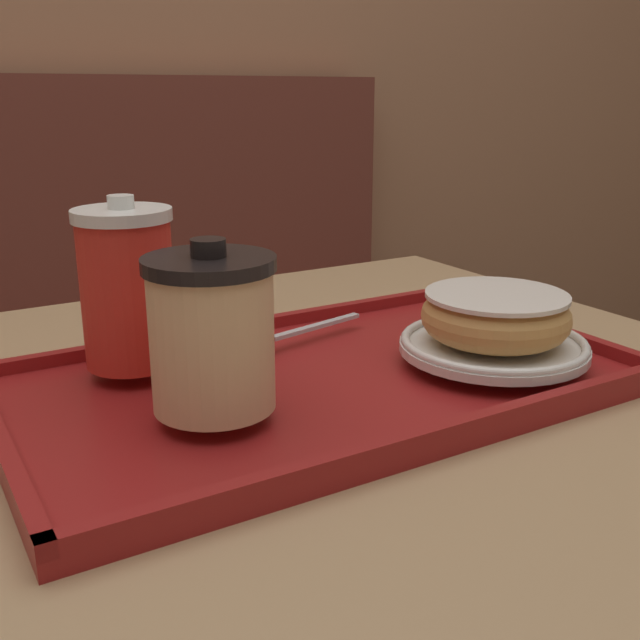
# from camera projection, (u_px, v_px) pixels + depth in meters

# --- Properties ---
(booth_bench) EXTENTS (1.59, 0.44, 1.00)m
(booth_bench) POSITION_uv_depth(u_px,v_px,m) (60.00, 446.00, 1.44)
(booth_bench) COLOR brown
(booth_bench) RESTS_ON ground_plane
(cafe_table) EXTENTS (0.90, 0.82, 0.72)m
(cafe_table) POSITION_uv_depth(u_px,v_px,m) (295.00, 578.00, 0.68)
(cafe_table) COLOR tan
(cafe_table) RESTS_ON ground_plane
(serving_tray) EXTENTS (0.53, 0.31, 0.02)m
(serving_tray) POSITION_uv_depth(u_px,v_px,m) (320.00, 382.00, 0.65)
(serving_tray) COLOR maroon
(serving_tray) RESTS_ON cafe_table
(coffee_cup_front) EXTENTS (0.10, 0.10, 0.13)m
(coffee_cup_front) POSITION_uv_depth(u_px,v_px,m) (212.00, 332.00, 0.54)
(coffee_cup_front) COLOR #E0B784
(coffee_cup_front) RESTS_ON serving_tray
(coffee_cup_rear) EXTENTS (0.08, 0.08, 0.15)m
(coffee_cup_rear) POSITION_uv_depth(u_px,v_px,m) (127.00, 287.00, 0.63)
(coffee_cup_rear) COLOR red
(coffee_cup_rear) RESTS_ON serving_tray
(plate_with_chocolate_donut) EXTENTS (0.17, 0.17, 0.01)m
(plate_with_chocolate_donut) POSITION_uv_depth(u_px,v_px,m) (493.00, 345.00, 0.68)
(plate_with_chocolate_donut) COLOR white
(plate_with_chocolate_donut) RESTS_ON serving_tray
(donut_chocolate_glazed) EXTENTS (0.13, 0.13, 0.04)m
(donut_chocolate_glazed) POSITION_uv_depth(u_px,v_px,m) (495.00, 315.00, 0.67)
(donut_chocolate_glazed) COLOR tan
(donut_chocolate_glazed) RESTS_ON plate_with_chocolate_donut
(spoon) EXTENTS (0.15, 0.05, 0.01)m
(spoon) POSITION_uv_depth(u_px,v_px,m) (276.00, 335.00, 0.71)
(spoon) COLOR silver
(spoon) RESTS_ON serving_tray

